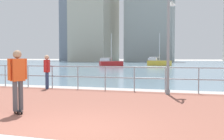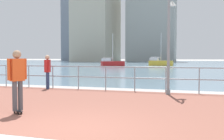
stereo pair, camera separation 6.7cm
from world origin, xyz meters
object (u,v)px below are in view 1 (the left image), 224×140
object	(u,v)px
lamppost	(169,33)
bystander	(47,69)
skateboarder	(18,76)
sailboat_yellow	(110,63)
sailboat_blue	(159,63)

from	to	relation	value
lamppost	bystander	xyz separation A→B (m)	(-5.87, 0.07, -1.61)
skateboarder	sailboat_yellow	size ratio (longest dim) A/B	0.33
lamppost	skateboarder	distance (m)	6.62
lamppost	sailboat_blue	size ratio (longest dim) A/B	0.82
lamppost	sailboat_yellow	world-z (taller)	sailboat_yellow
lamppost	skateboarder	size ratio (longest dim) A/B	2.66
bystander	sailboat_blue	distance (m)	35.63
lamppost	bystander	world-z (taller)	lamppost
lamppost	sailboat_yellow	size ratio (longest dim) A/B	0.88
lamppost	sailboat_blue	distance (m)	36.08
lamppost	sailboat_blue	bearing A→B (deg)	97.85
sailboat_blue	sailboat_yellow	bearing A→B (deg)	-143.75
lamppost	bystander	bearing A→B (deg)	179.28
skateboarder	sailboat_blue	distance (m)	41.04
bystander	sailboat_blue	size ratio (longest dim) A/B	0.29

